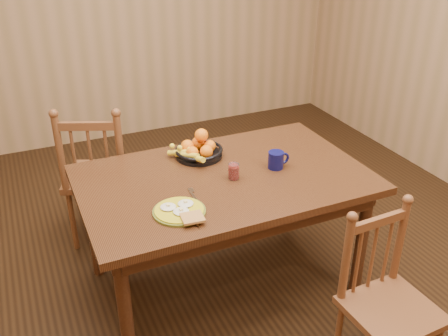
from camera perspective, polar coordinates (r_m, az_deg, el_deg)
name	(u,v)px	position (r m, az deg, el deg)	size (l,w,h in m)	color
room	(224,72)	(2.56, 0.00, 10.97)	(4.52, 5.02, 2.72)	black
dining_table	(224,189)	(2.83, 0.00, -2.42)	(1.60, 1.00, 0.75)	black
chair_far	(100,176)	(3.44, -14.03, -0.93)	(0.58, 0.57, 1.00)	#533118
chair_near	(387,303)	(2.56, 18.10, -14.43)	(0.41, 0.40, 0.88)	#533118
breakfast_plate	(180,211)	(2.47, -5.06, -4.89)	(0.26, 0.29, 0.04)	#59601E
fork	(194,195)	(2.60, -3.48, -3.15)	(0.03, 0.18, 0.00)	silver
spoon	(189,217)	(2.43, -3.98, -5.66)	(0.04, 0.16, 0.01)	silver
coffee_mug	(277,160)	(2.87, 6.03, 0.95)	(0.13, 0.09, 0.10)	#0B0C3C
juice_glass	(234,172)	(2.75, 1.11, -0.44)	(0.06, 0.06, 0.09)	silver
fruit_bowl	(198,150)	(2.99, -2.99, 2.10)	(0.32, 0.32, 0.17)	black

